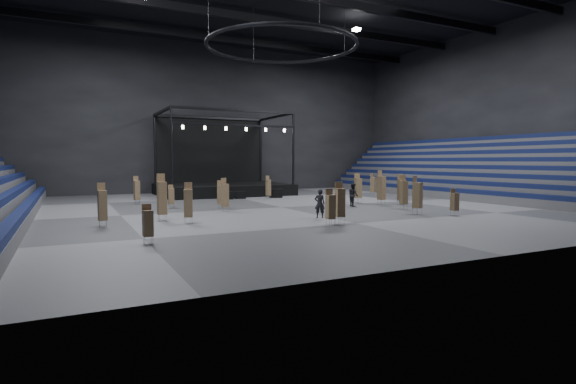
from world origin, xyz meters
name	(u,v)px	position (x,y,z in m)	size (l,w,h in m)	color
floor	(282,207)	(0.00, 0.00, 0.00)	(50.00, 50.00, 0.00)	#565659
wall_back	(208,118)	(0.00, 21.00, 9.00)	(50.00, 0.20, 18.00)	black
wall_front	(513,28)	(0.00, -21.00, 9.00)	(50.00, 0.20, 18.00)	black
wall_right	(496,112)	(25.00, 0.00, 9.00)	(0.20, 42.00, 18.00)	black
bleachers_right	(480,181)	(22.94, 0.00, 1.73)	(7.20, 40.00, 6.40)	#4B4B4D
stage	(221,181)	(0.00, 16.24, 1.45)	(14.00, 10.00, 9.20)	black
truss_ring	(282,46)	(0.00, 0.00, 13.00)	(12.30, 12.30, 5.15)	black
flight_case_left	(227,195)	(-1.62, 9.21, 0.39)	(1.17, 0.59, 0.78)	black
flight_case_mid	(240,195)	(-0.16, 9.41, 0.38)	(1.14, 0.57, 0.76)	black
flight_case_right	(276,193)	(3.56, 8.93, 0.45)	(1.35, 0.67, 0.90)	black
chair_stack_0	(225,195)	(-5.21, -1.02, 1.29)	(0.53, 0.53, 2.54)	silver
chair_stack_1	(455,201)	(8.35, -10.41, 1.01)	(0.46, 0.46, 1.88)	silver
chair_stack_2	(102,205)	(-14.00, -5.34, 1.30)	(0.51, 0.51, 2.56)	silver
chair_stack_3	(221,194)	(-4.80, 1.26, 1.17)	(0.53, 0.53, 2.26)	silver
chair_stack_4	(162,197)	(-10.45, -4.36, 1.53)	(0.56, 0.56, 3.02)	silver
chair_stack_5	(188,202)	(-9.24, -6.22, 1.31)	(0.62, 0.62, 2.52)	silver
chair_stack_6	(358,188)	(7.93, 0.53, 1.39)	(0.63, 0.63, 2.67)	silver
chair_stack_7	(340,202)	(-0.93, -10.17, 1.32)	(0.58, 0.58, 2.55)	silver
chair_stack_8	(137,190)	(-10.31, 8.01, 1.27)	(0.53, 0.53, 2.49)	silver
chair_stack_9	(268,187)	(2.31, 8.01, 1.19)	(0.45, 0.45, 2.33)	silver
chair_stack_10	(381,187)	(8.68, -1.89, 1.52)	(0.63, 0.63, 3.00)	silver
chair_stack_11	(404,192)	(7.97, -5.59, 1.38)	(0.56, 0.56, 2.70)	silver
chair_stack_12	(401,189)	(10.17, -2.71, 1.38)	(0.53, 0.53, 2.68)	silver
chair_stack_13	(148,223)	(-12.52, -11.99, 0.99)	(0.46, 0.46, 1.84)	silver
chair_stack_14	(330,206)	(-1.85, -10.59, 1.14)	(0.49, 0.49, 2.16)	silver
chair_stack_15	(373,184)	(13.82, 6.06, 1.30)	(0.68, 0.68, 2.49)	silver
chair_stack_16	(171,196)	(-8.33, 3.10, 1.01)	(0.43, 0.43, 1.91)	silver
chair_stack_17	(417,194)	(6.64, -8.59, 1.42)	(0.72, 0.72, 2.74)	silver
man_center	(320,204)	(-0.64, -7.26, 0.96)	(0.70, 0.46, 1.92)	black
crew_member	(353,195)	(5.74, -1.90, 0.97)	(0.94, 0.73, 1.94)	black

